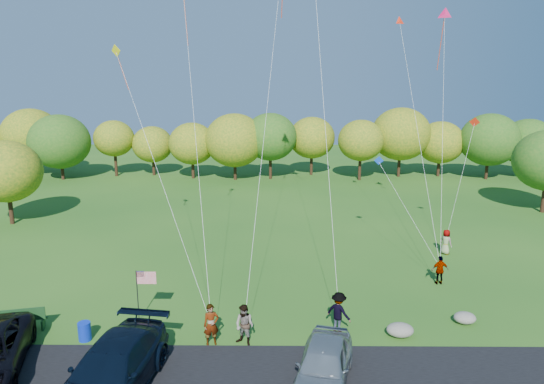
# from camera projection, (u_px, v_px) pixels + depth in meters

# --- Properties ---
(ground) EXTENTS (140.00, 140.00, 0.00)m
(ground) POSITION_uv_depth(u_px,v_px,m) (277.00, 335.00, 22.54)
(ground) COLOR #235518
(ground) RESTS_ON ground
(treeline) EXTENTS (76.88, 27.99, 8.18)m
(treeline) POSITION_uv_depth(u_px,v_px,m) (274.00, 141.00, 56.91)
(treeline) COLOR #362113
(treeline) RESTS_ON ground
(minivan_navy) EXTENTS (3.54, 6.86, 1.90)m
(minivan_navy) POSITION_uv_depth(u_px,v_px,m) (112.00, 370.00, 18.10)
(minivan_navy) COLOR black
(minivan_navy) RESTS_ON asphalt_lane
(minivan_silver) EXTENTS (3.09, 5.28, 1.69)m
(minivan_silver) POSITION_uv_depth(u_px,v_px,m) (324.00, 365.00, 18.62)
(minivan_silver) COLOR #9FA5A9
(minivan_silver) RESTS_ON asphalt_lane
(flyer_a) EXTENTS (0.81, 0.65, 1.92)m
(flyer_a) POSITION_uv_depth(u_px,v_px,m) (211.00, 325.00, 21.57)
(flyer_a) COLOR #4C4C59
(flyer_a) RESTS_ON ground
(flyer_b) EXTENTS (1.15, 1.07, 1.89)m
(flyer_b) POSITION_uv_depth(u_px,v_px,m) (244.00, 325.00, 21.56)
(flyer_b) COLOR #4C4C59
(flyer_b) RESTS_ON ground
(flyer_c) EXTENTS (1.42, 1.35, 1.94)m
(flyer_c) POSITION_uv_depth(u_px,v_px,m) (339.00, 312.00, 22.75)
(flyer_c) COLOR #4C4C59
(flyer_c) RESTS_ON ground
(flyer_d) EXTENTS (1.04, 0.50, 1.71)m
(flyer_d) POSITION_uv_depth(u_px,v_px,m) (440.00, 270.00, 28.10)
(flyer_d) COLOR #4C4C59
(flyer_d) RESTS_ON ground
(flyer_e) EXTENTS (0.95, 1.00, 1.72)m
(flyer_e) POSITION_uv_depth(u_px,v_px,m) (446.00, 242.00, 33.02)
(flyer_e) COLOR #4C4C59
(flyer_e) RESTS_ON ground
(park_bench) EXTENTS (2.00, 0.76, 1.12)m
(park_bench) POSITION_uv_depth(u_px,v_px,m) (24.00, 318.00, 22.92)
(park_bench) COLOR #153918
(park_bench) RESTS_ON ground
(trash_barrel) EXTENTS (0.57, 0.57, 0.86)m
(trash_barrel) POSITION_uv_depth(u_px,v_px,m) (85.00, 331.00, 22.05)
(trash_barrel) COLOR #0C29B5
(trash_barrel) RESTS_ON ground
(flag_assembly) EXTENTS (0.98, 0.64, 2.66)m
(flag_assembly) POSITION_uv_depth(u_px,v_px,m) (143.00, 283.00, 23.43)
(flag_assembly) COLOR black
(flag_assembly) RESTS_ON ground
(boulder_near) EXTENTS (1.26, 0.99, 0.63)m
(boulder_near) POSITION_uv_depth(u_px,v_px,m) (400.00, 330.00, 22.40)
(boulder_near) COLOR gray
(boulder_near) RESTS_ON ground
(boulder_far) EXTENTS (1.07, 0.89, 0.56)m
(boulder_far) POSITION_uv_depth(u_px,v_px,m) (465.00, 318.00, 23.63)
(boulder_far) COLOR gray
(boulder_far) RESTS_ON ground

